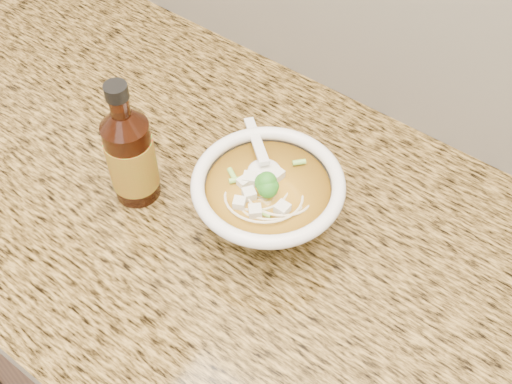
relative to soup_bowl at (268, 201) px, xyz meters
The scene contains 3 objects.
counter_slab 0.10m from the soup_bowl, 10.36° to the right, with size 4.00×0.68×0.04m, color olive.
soup_bowl is the anchor object (origin of this frame).
hot_sauce_bottle 0.20m from the soup_bowl, 159.63° to the right, with size 0.07×0.07×0.21m.
Camera 1 is at (0.24, 1.25, 1.63)m, focal length 45.00 mm.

